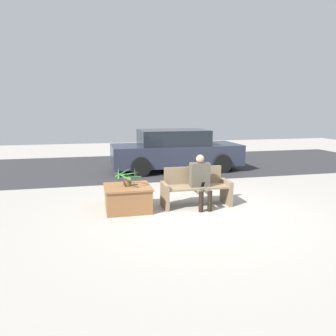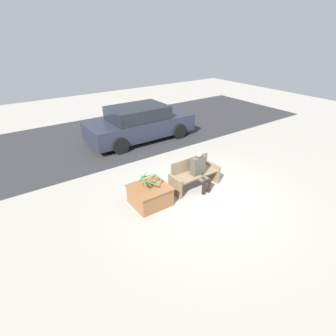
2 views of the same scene
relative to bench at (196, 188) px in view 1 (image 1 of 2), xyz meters
The scene contains 7 objects.
ground_plane 0.64m from the bench, 103.73° to the right, with size 30.00×30.00×0.00m, color #9E998E.
road_surface 5.53m from the bench, 91.22° to the left, with size 20.00×6.00×0.01m, color #2D2D30.
bench is the anchor object (origin of this frame).
person_seated 0.31m from the bench, 72.08° to the right, with size 0.43×0.57×1.19m.
planter_box 1.56m from the bench, behind, with size 1.00×0.95×0.54m.
potted_plant 1.59m from the bench, behind, with size 0.59×0.60×0.46m.
parked_car 4.39m from the bench, 81.54° to the left, with size 4.56×1.98×1.46m.
Camera 1 is at (-2.18, -6.45, 2.19)m, focal length 35.00 mm.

